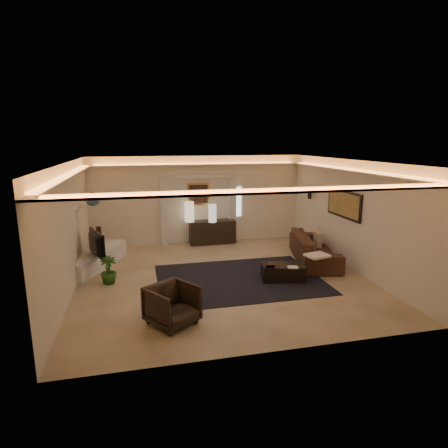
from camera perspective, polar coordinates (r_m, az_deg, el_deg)
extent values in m
plane|color=beige|center=(9.55, -0.35, -8.17)|extent=(7.00, 7.00, 0.00)
plane|color=white|center=(8.94, -0.38, 9.48)|extent=(7.00, 7.00, 0.00)
plane|color=white|center=(12.52, -3.93, 3.66)|extent=(7.00, 0.00, 7.00)
plane|color=white|center=(5.90, 7.27, -6.65)|extent=(7.00, 0.00, 7.00)
plane|color=white|center=(9.05, -22.52, -0.73)|extent=(0.00, 7.00, 7.00)
plane|color=white|center=(10.47, 18.66, 1.27)|extent=(0.00, 7.00, 7.00)
cube|color=silver|center=(8.96, -0.37, 7.69)|extent=(7.00, 7.00, 0.04)
cube|color=white|center=(12.80, 2.07, 3.42)|extent=(0.25, 0.03, 1.00)
cube|color=black|center=(9.46, 2.31, -8.35)|extent=(4.00, 3.00, 0.01)
cube|color=silver|center=(12.35, -9.11, 1.76)|extent=(0.22, 0.20, 2.20)
cube|color=silver|center=(12.71, 1.29, 2.22)|extent=(0.22, 0.20, 2.20)
cube|color=silver|center=(12.32, -3.91, 7.27)|extent=(2.52, 0.20, 0.12)
cube|color=tan|center=(12.46, -3.92, 4.55)|extent=(0.74, 0.04, 0.74)
cube|color=#4C2D1E|center=(12.44, -3.90, 4.53)|extent=(0.62, 0.02, 0.62)
cube|color=black|center=(10.66, 17.78, 2.89)|extent=(0.04, 1.64, 0.74)
cube|color=tan|center=(10.65, 17.66, 2.89)|extent=(0.02, 1.50, 0.62)
cylinder|color=black|center=(12.27, 12.89, 4.28)|extent=(0.12, 0.12, 0.22)
cube|color=silver|center=(10.36, -21.10, 2.10)|extent=(0.10, 0.55, 0.04)
cube|color=black|center=(12.56, -1.78, -1.18)|extent=(1.53, 0.49, 0.76)
cylinder|color=beige|center=(12.29, -5.29, 1.76)|extent=(0.34, 0.34, 0.66)
cylinder|color=beige|center=(12.19, -1.76, 1.73)|extent=(0.29, 0.29, 0.58)
cube|color=white|center=(10.84, -18.85, -5.05)|extent=(1.56, 2.52, 0.47)
imported|color=black|center=(10.13, -19.37, -3.01)|extent=(1.14, 0.56, 0.67)
cylinder|color=black|center=(11.83, -18.49, -1.49)|extent=(0.16, 0.16, 0.41)
imported|color=#48535F|center=(10.68, -19.36, 3.60)|extent=(0.41, 0.41, 0.35)
imported|color=#28531A|center=(9.49, -17.16, -6.72)|extent=(0.46, 0.46, 0.67)
imported|color=#412F1F|center=(11.01, 13.55, -3.59)|extent=(2.80, 1.66, 0.77)
cube|color=beige|center=(9.77, 13.98, -4.66)|extent=(0.63, 0.56, 0.06)
cube|color=#D0AE90|center=(11.34, 14.01, -2.28)|extent=(0.19, 0.44, 0.43)
cube|color=black|center=(9.45, 8.96, -7.22)|extent=(1.14, 0.77, 0.39)
imported|color=#322118|center=(9.25, 7.06, -6.04)|extent=(0.34, 0.34, 0.07)
cube|color=white|center=(9.18, 10.42, -6.43)|extent=(0.28, 0.23, 0.03)
imported|color=#322A1A|center=(7.23, -7.87, -12.10)|extent=(1.14, 1.15, 0.76)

